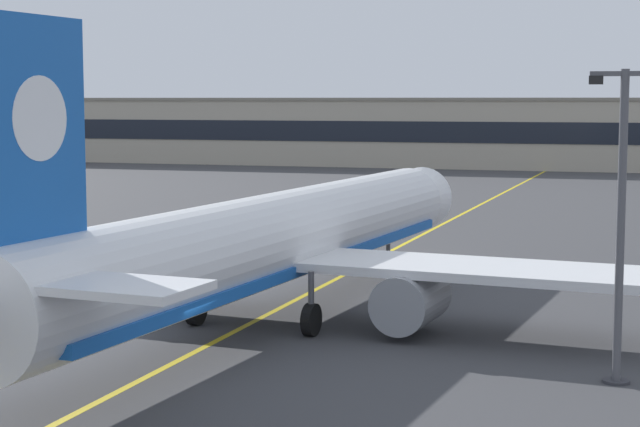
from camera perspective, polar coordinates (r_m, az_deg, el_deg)
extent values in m
plane|color=#3D3D3F|center=(36.97, -7.84, -8.54)|extent=(400.00, 400.00, 0.00)
cube|color=yellow|center=(64.86, 3.48, -2.15)|extent=(4.80, 179.95, 0.01)
cylinder|color=white|center=(44.81, -2.51, -1.35)|extent=(7.36, 36.20, 3.80)
cone|color=white|center=(62.67, 5.11, 0.76)|extent=(3.85, 2.95, 3.61)
cube|color=blue|center=(44.96, -2.50, -2.67)|extent=(7.00, 33.33, 0.44)
cube|color=black|center=(60.82, 4.57, 1.23)|extent=(2.95, 1.38, 0.60)
cube|color=white|center=(45.47, -2.17, -2.33)|extent=(32.32, 7.96, 0.36)
cylinder|color=gray|center=(47.75, -9.44, -3.47)|extent=(2.65, 3.81, 2.30)
cylinder|color=black|center=(49.30, -8.29, -3.15)|extent=(1.96, 0.37, 1.95)
cylinder|color=gray|center=(42.49, 4.86, -4.60)|extent=(2.65, 3.81, 2.30)
cylinder|color=black|center=(44.22, 5.61, -4.19)|extent=(1.96, 0.37, 1.95)
cube|color=blue|center=(30.96, -15.26, 3.56)|extent=(0.88, 4.82, 7.20)
cylinder|color=white|center=(31.18, -14.96, 4.91)|extent=(0.68, 2.43, 2.40)
cube|color=white|center=(30.87, -15.76, -3.36)|extent=(11.22, 3.88, 0.24)
cylinder|color=#4C4C51|center=(58.38, 3.65, -1.62)|extent=(0.24, 0.24, 1.60)
cylinder|color=black|center=(58.53, 3.64, -2.61)|extent=(0.49, 0.94, 0.90)
cylinder|color=#4C4C51|center=(44.51, -6.64, -3.68)|extent=(0.24, 0.24, 1.60)
cylinder|color=black|center=(44.71, -6.62, -5.10)|extent=(0.53, 1.33, 1.30)
cylinder|color=#4C4C51|center=(42.21, -0.47, -4.17)|extent=(0.24, 0.24, 1.60)
cylinder|color=black|center=(42.43, -0.47, -5.67)|extent=(0.53, 1.33, 1.30)
cylinder|color=#515156|center=(36.10, 15.70, -0.76)|extent=(0.28, 0.28, 10.27)
cylinder|color=#333338|center=(37.04, 15.47, -8.60)|extent=(0.90, 0.90, 0.10)
cube|color=#515156|center=(35.87, 15.93, 7.17)|extent=(2.20, 0.16, 0.16)
cube|color=black|center=(35.90, 14.47, 6.89)|extent=(0.44, 0.36, 0.28)
cone|color=orange|center=(61.27, 2.75, -2.38)|extent=(0.36, 0.36, 0.55)
cylinder|color=white|center=(61.27, 2.75, -2.35)|extent=(0.23, 0.23, 0.07)
cube|color=orange|center=(61.31, 2.75, -2.62)|extent=(0.44, 0.44, 0.03)
cube|color=#B2A893|center=(148.36, 9.38, 4.18)|extent=(161.35, 12.00, 9.10)
cube|color=black|center=(142.36, 9.04, 4.27)|extent=(154.89, 0.12, 2.80)
cube|color=gray|center=(148.28, 9.41, 6.02)|extent=(161.75, 12.40, 0.40)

